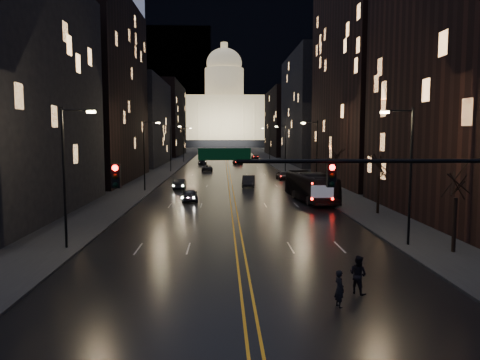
{
  "coord_description": "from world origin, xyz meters",
  "views": [
    {
      "loc": [
        -1.08,
        -19.49,
        7.36
      ],
      "look_at": [
        0.13,
        12.95,
        4.13
      ],
      "focal_mm": 35.0,
      "sensor_mm": 36.0,
      "label": 1
    }
  ],
  "objects": [
    {
      "name": "mountain_ridge",
      "position": [
        40.0,
        380.0,
        65.0
      ],
      "size": [
        520.0,
        60.0,
        130.0
      ],
      "primitive_type": "cube",
      "color": "black",
      "rests_on": "ground"
    },
    {
      "name": "building_left_dist",
      "position": [
        -21.0,
        140.0,
        12.0
      ],
      "size": [
        12.0,
        40.0,
        24.0
      ],
      "primitive_type": "cube",
      "color": "black",
      "rests_on": "ground"
    },
    {
      "name": "sidewalk_left",
      "position": [
        -14.0,
        130.0,
        0.08
      ],
      "size": [
        8.0,
        320.0,
        0.16
      ],
      "primitive_type": "cube",
      "color": "black",
      "rests_on": "ground"
    },
    {
      "name": "building_left_far",
      "position": [
        -21.0,
        92.0,
        10.0
      ],
      "size": [
        12.0,
        34.0,
        20.0
      ],
      "primitive_type": "cube",
      "color": "black",
      "rests_on": "ground"
    },
    {
      "name": "building_right_dist",
      "position": [
        21.0,
        140.0,
        11.0
      ],
      "size": [
        12.0,
        40.0,
        22.0
      ],
      "primitive_type": "cube",
      "color": "black",
      "rests_on": "ground"
    },
    {
      "name": "capitol",
      "position": [
        0.0,
        250.0,
        17.15
      ],
      "size": [
        90.0,
        50.0,
        58.5
      ],
      "color": "black",
      "rests_on": "ground"
    },
    {
      "name": "streetlamp_left_dist",
      "position": [
        -10.81,
        100.0,
        5.08
      ],
      "size": [
        2.13,
        0.25,
        9.0
      ],
      "color": "black",
      "rests_on": "ground"
    },
    {
      "name": "streetlamp_left_mid",
      "position": [
        -10.81,
        40.0,
        5.08
      ],
      "size": [
        2.13,
        0.25,
        9.0
      ],
      "color": "black",
      "rests_on": "ground"
    },
    {
      "name": "road",
      "position": [
        0.0,
        130.0,
        0.01
      ],
      "size": [
        20.0,
        320.0,
        0.02
      ],
      "primitive_type": "cube",
      "color": "black",
      "rests_on": "ground"
    },
    {
      "name": "oncoming_car_c",
      "position": [
        -4.15,
        72.1,
        0.65
      ],
      "size": [
        2.36,
        4.75,
        1.29
      ],
      "primitive_type": "imported",
      "rotation": [
        0.0,
        0.0,
        3.19
      ],
      "color": "black",
      "rests_on": "ground"
    },
    {
      "name": "receding_car_a",
      "position": [
        2.5,
        44.81,
        0.79
      ],
      "size": [
        2.07,
        4.92,
        1.58
      ],
      "primitive_type": "imported",
      "rotation": [
        0.0,
        0.0,
        -0.08
      ],
      "color": "black",
      "rests_on": "ground"
    },
    {
      "name": "pedestrian_b",
      "position": [
        5.14,
        1.26,
        0.9
      ],
      "size": [
        0.93,
        0.97,
        1.79
      ],
      "primitive_type": "imported",
      "rotation": [
        0.0,
        0.0,
        2.28
      ],
      "color": "black",
      "rests_on": "ground"
    },
    {
      "name": "sidewalk_right",
      "position": [
        14.0,
        130.0,
        0.08
      ],
      "size": [
        8.0,
        320.0,
        0.16
      ],
      "primitive_type": "cube",
      "color": "black",
      "rests_on": "ground"
    },
    {
      "name": "pedestrian_a",
      "position": [
        3.85,
        -0.41,
        0.81
      ],
      "size": [
        0.53,
        0.67,
        1.61
      ],
      "primitive_type": "imported",
      "rotation": [
        0.0,
        0.0,
        1.84
      ],
      "color": "black",
      "rests_on": "ground"
    },
    {
      "name": "streetlamp_right_dist",
      "position": [
        10.81,
        100.0,
        5.08
      ],
      "size": [
        2.13,
        0.25,
        9.0
      ],
      "color": "black",
      "rests_on": "ground"
    },
    {
      "name": "tree_right_mid",
      "position": [
        13.0,
        22.0,
        4.53
      ],
      "size": [
        2.4,
        2.4,
        6.65
      ],
      "color": "black",
      "rests_on": "ground"
    },
    {
      "name": "streetlamp_right_near",
      "position": [
        10.81,
        10.0,
        5.08
      ],
      "size": [
        2.13,
        0.25,
        9.0
      ],
      "color": "black",
      "rests_on": "ground"
    },
    {
      "name": "traffic_signal",
      "position": [
        5.91,
        -0.0,
        5.1
      ],
      "size": [
        17.29,
        0.45,
        7.0
      ],
      "color": "black",
      "rests_on": "ground"
    },
    {
      "name": "receding_car_d",
      "position": [
        8.43,
        117.14,
        0.62
      ],
      "size": [
        2.54,
        4.67,
        1.24
      ],
      "primitive_type": "imported",
      "rotation": [
        0.0,
        0.0,
        -0.11
      ],
      "color": "black",
      "rests_on": "ground"
    },
    {
      "name": "building_right_tall",
      "position": [
        21.0,
        50.0,
        19.0
      ],
      "size": [
        12.0,
        30.0,
        38.0
      ],
      "primitive_type": "cube",
      "color": "black",
      "rests_on": "ground"
    },
    {
      "name": "ground",
      "position": [
        0.0,
        0.0,
        0.0
      ],
      "size": [
        900.0,
        900.0,
        0.0
      ],
      "primitive_type": "plane",
      "color": "black",
      "rests_on": "ground"
    },
    {
      "name": "oncoming_car_b",
      "position": [
        -6.79,
        42.31,
        0.71
      ],
      "size": [
        1.59,
        4.36,
        1.43
      ],
      "primitive_type": "imported",
      "rotation": [
        0.0,
        0.0,
        3.16
      ],
      "color": "black",
      "rests_on": "ground"
    },
    {
      "name": "streetlamp_left_far",
      "position": [
        -10.81,
        70.0,
        5.08
      ],
      "size": [
        2.13,
        0.25,
        9.0
      ],
      "color": "black",
      "rests_on": "ground"
    },
    {
      "name": "streetlamp_right_mid",
      "position": [
        10.81,
        40.0,
        5.08
      ],
      "size": [
        2.13,
        0.25,
        9.0
      ],
      "color": "black",
      "rests_on": "ground"
    },
    {
      "name": "building_left_mid",
      "position": [
        -21.0,
        54.0,
        14.0
      ],
      "size": [
        12.0,
        30.0,
        28.0
      ],
      "primitive_type": "cube",
      "color": "black",
      "rests_on": "ground"
    },
    {
      "name": "center_line",
      "position": [
        0.0,
        130.0,
        0.03
      ],
      "size": [
        0.62,
        320.0,
        0.01
      ],
      "primitive_type": "cube",
      "color": "orange",
      "rests_on": "road"
    },
    {
      "name": "receding_car_b",
      "position": [
        8.5,
        54.42,
        0.7
      ],
      "size": [
        2.07,
        4.24,
        1.39
      ],
      "primitive_type": "imported",
      "rotation": [
        0.0,
        0.0,
        0.11
      ],
      "color": "black",
      "rests_on": "ground"
    },
    {
      "name": "oncoming_car_a",
      "position": [
        -4.71,
        31.11,
        0.74
      ],
      "size": [
        2.13,
        4.46,
        1.47
      ],
      "primitive_type": "imported",
      "rotation": [
        0.0,
        0.0,
        3.23
      ],
      "color": "black",
      "rests_on": "ground"
    },
    {
      "name": "tree_right_near",
      "position": [
        13.0,
        8.0,
        4.53
      ],
      "size": [
        2.4,
        2.4,
        6.65
      ],
      "color": "black",
      "rests_on": "ground"
    },
    {
      "name": "streetlamp_left_near",
      "position": [
        -10.81,
        10.0,
        5.08
      ],
      "size": [
        2.13,
        0.25,
        9.0
      ],
      "color": "black",
      "rests_on": "ground"
    },
    {
      "name": "streetlamp_right_far",
      "position": [
        10.81,
        70.0,
        5.08
      ],
      "size": [
        2.13,
        0.25,
        9.0
      ],
      "color": "black",
      "rests_on": "ground"
    },
    {
      "name": "building_right_mid",
      "position": [
        21.0,
        92.0,
        13.0
      ],
      "size": [
        12.0,
        34.0,
        26.0
      ],
      "primitive_type": "cube",
      "color": "black",
      "rests_on": "ground"
    },
    {
      "name": "receding_car_c",
      "position": [
        2.5,
        91.61,
        0.72
      ],
      "size": [
        2.61,
        5.15,
        1.43
      ],
      "primitive_type": "imported",
      "rotation": [
        0.0,
        0.0,
        0.12
      ],
      "color": "black",
      "rests_on": "ground"
    },
    {
      "name": "bus",
      "position": [
        8.5,
        30.78,
        1.59
      ],
      "size": [
        4.12,
        11.65,
        3.17
      ],
      "primitive_type": "imported",
      "rotation": [
        0.0,
        0.0,
        0.13
      ],
      "color": "black",
      "rests_on": "ground"
    },
    {
      "name": "oncoming_car_d",
      "position": [
        -5.96,
        93.17,
        0.71
      ],
      "size": [
        1.99,
        4.87,
        1.41
      ],
      "primitive_type": "imported",
      "rotation": [
        0.0,
        0.0,
        3.14
      ],
      "color": "black",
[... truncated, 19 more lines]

